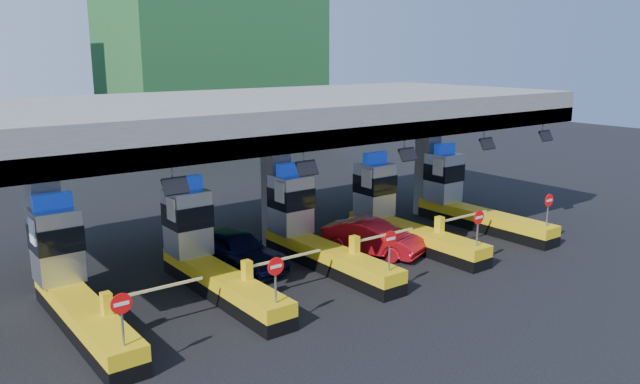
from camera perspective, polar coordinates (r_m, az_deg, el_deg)
ground at (r=27.06m, az=-0.45°, el=-6.56°), size 120.00×120.00×0.00m
toll_canopy at (r=28.05m, az=-4.00°, el=6.95°), size 28.00×12.09×7.00m
toll_lane_far_left at (r=22.72m, az=-21.78°, el=-7.60°), size 4.43×8.00×4.16m
toll_lane_left at (r=24.37m, az=-10.38°, el=-5.52°), size 4.43×8.00×4.16m
toll_lane_center at (r=26.85m, az=-0.81°, el=-3.59°), size 4.43×8.00×4.16m
toll_lane_right at (r=29.97m, az=6.92°, el=-1.95°), size 4.43×8.00×4.16m
toll_lane_far_right at (r=33.55m, az=13.09°, el=-0.61°), size 4.43×8.00×4.16m
van at (r=26.37m, az=-7.81°, el=-5.23°), size 3.14×5.39×1.72m
red_car at (r=28.25m, az=4.79°, el=-4.15°), size 3.17×4.87×1.52m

